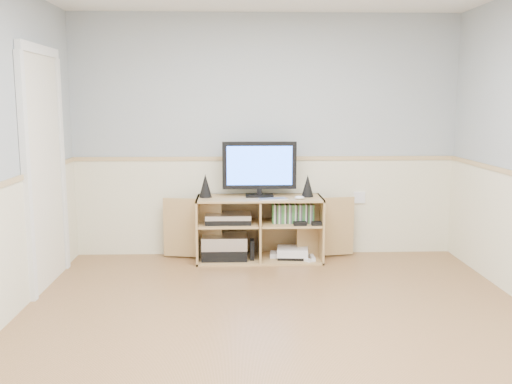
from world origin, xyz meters
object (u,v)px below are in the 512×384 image
media_cabinet (259,227)px  monitor (259,167)px  keyboard (273,199)px  game_consoles (291,253)px

media_cabinet → monitor: (0.00, -0.01, 0.62)m
media_cabinet → keyboard: bearing=-56.8°
keyboard → game_consoles: (0.20, 0.13, -0.59)m
media_cabinet → keyboard: size_ratio=7.06×
monitor → game_consoles: bearing=-10.5°
media_cabinet → game_consoles: (0.33, -0.07, -0.26)m
media_cabinet → game_consoles: bearing=-11.9°
media_cabinet → monitor: bearing=-90.0°
keyboard → game_consoles: size_ratio=0.62×
media_cabinet → game_consoles: media_cabinet is taller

